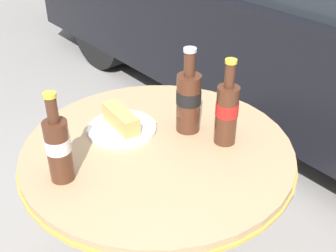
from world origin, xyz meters
TOP-DOWN VIEW (x-y plane):
  - bistro_table at (0.00, 0.00)m, footprint 0.78×0.78m
  - cola_bottle_left at (-0.01, 0.12)m, footprint 0.07×0.07m
  - cola_bottle_right at (0.10, 0.16)m, footprint 0.06×0.06m
  - cola_bottle_center at (-0.04, -0.27)m, footprint 0.06×0.06m
  - lunch_plate_near at (-0.13, -0.03)m, footprint 0.20×0.20m
  - parked_car at (-0.80, 1.86)m, footprint 4.21×1.81m

SIDE VIEW (x-z plane):
  - bistro_table at x=0.00m, z-range 0.22..0.97m
  - parked_car at x=-0.80m, z-range -0.01..1.22m
  - lunch_plate_near at x=-0.13m, z-range 0.73..0.80m
  - cola_bottle_center at x=-0.04m, z-range 0.72..0.96m
  - cola_bottle_right at x=0.10m, z-range 0.72..0.97m
  - cola_bottle_left at x=-0.01m, z-range 0.72..0.98m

